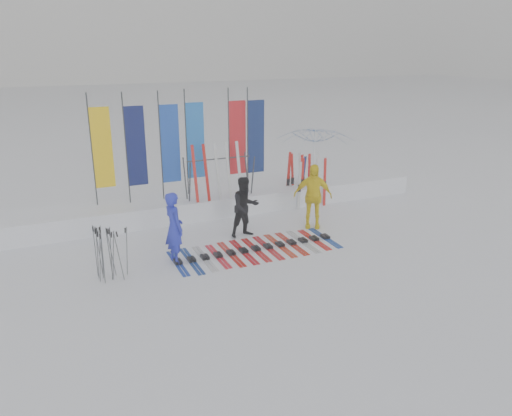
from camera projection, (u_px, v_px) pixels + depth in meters
name	position (u px, v px, depth m)	size (l,w,h in m)	color
ground	(276.00, 269.00, 11.79)	(120.00, 120.00, 0.00)	white
snow_bank	(212.00, 203.00, 15.69)	(14.00, 1.60, 0.60)	white
person_blue	(174.00, 228.00, 11.88)	(0.64, 0.42, 1.76)	#212BC3
person_black	(245.00, 207.00, 13.54)	(0.81, 0.63, 1.67)	black
person_yellow	(313.00, 196.00, 14.19)	(1.09, 0.45, 1.86)	yellow
tent_canopy	(315.00, 161.00, 17.28)	(2.61, 2.66, 2.40)	white
ski_row	(256.00, 249.00, 12.83)	(4.30, 1.70, 0.07)	#163198
pole_cluster	(107.00, 254.00, 11.12)	(0.72, 0.70, 1.25)	#595B60
feather_flags	(184.00, 142.00, 14.94)	(5.29, 0.23, 3.20)	#383A3F
ski_rack	(219.00, 172.00, 15.05)	(2.04, 0.80, 1.23)	#383A3F
upright_skis	(302.00, 179.00, 16.46)	(1.02, 1.14, 1.69)	red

